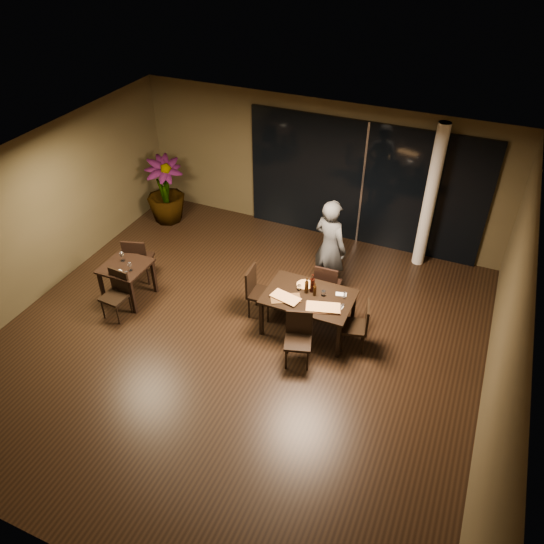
{
  "coord_description": "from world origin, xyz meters",
  "views": [
    {
      "loc": [
        3.19,
        -5.85,
        6.41
      ],
      "look_at": [
        0.31,
        0.81,
        1.05
      ],
      "focal_mm": 35.0,
      "sensor_mm": 36.0,
      "label": 1
    }
  ],
  "objects_px": {
    "chair_main_left": "(257,289)",
    "bottle_b": "(315,289)",
    "chair_side_far": "(138,258)",
    "chair_main_near": "(298,335)",
    "chair_main_right": "(359,324)",
    "potted_plant": "(165,190)",
    "main_table": "(309,299)",
    "chair_main_far": "(327,284)",
    "chair_side_near": "(117,291)",
    "bottle_a": "(307,285)",
    "bottle_c": "(312,283)",
    "diner": "(330,247)",
    "side_table": "(126,271)"
  },
  "relations": [
    {
      "from": "chair_side_far",
      "to": "bottle_c",
      "type": "height_order",
      "value": "bottle_c"
    },
    {
      "from": "side_table",
      "to": "bottle_b",
      "type": "height_order",
      "value": "bottle_b"
    },
    {
      "from": "diner",
      "to": "chair_main_left",
      "type": "bearing_deg",
      "value": 73.56
    },
    {
      "from": "chair_main_far",
      "to": "chair_main_left",
      "type": "height_order",
      "value": "chair_main_left"
    },
    {
      "from": "chair_main_far",
      "to": "chair_side_far",
      "type": "xyz_separation_m",
      "value": [
        -3.6,
        -0.72,
        0.04
      ]
    },
    {
      "from": "bottle_a",
      "to": "chair_main_left",
      "type": "bearing_deg",
      "value": -179.12
    },
    {
      "from": "side_table",
      "to": "bottle_b",
      "type": "distance_m",
      "value": 3.53
    },
    {
      "from": "chair_main_far",
      "to": "chair_side_far",
      "type": "height_order",
      "value": "chair_side_far"
    },
    {
      "from": "main_table",
      "to": "potted_plant",
      "type": "bearing_deg",
      "value": 152.27
    },
    {
      "from": "main_table",
      "to": "chair_main_near",
      "type": "xyz_separation_m",
      "value": [
        0.1,
        -0.74,
        -0.16
      ]
    },
    {
      "from": "chair_side_far",
      "to": "bottle_b",
      "type": "xyz_separation_m",
      "value": [
        3.59,
        0.04,
        0.32
      ]
    },
    {
      "from": "diner",
      "to": "bottle_b",
      "type": "height_order",
      "value": "diner"
    },
    {
      "from": "main_table",
      "to": "chair_main_right",
      "type": "distance_m",
      "value": 0.94
    },
    {
      "from": "side_table",
      "to": "diner",
      "type": "distance_m",
      "value": 3.79
    },
    {
      "from": "bottle_a",
      "to": "bottle_b",
      "type": "bearing_deg",
      "value": -5.51
    },
    {
      "from": "chair_main_near",
      "to": "diner",
      "type": "distance_m",
      "value": 2.02
    },
    {
      "from": "chair_main_left",
      "to": "chair_main_right",
      "type": "bearing_deg",
      "value": -97.61
    },
    {
      "from": "chair_main_right",
      "to": "bottle_a",
      "type": "relative_size",
      "value": 3.02
    },
    {
      "from": "chair_main_right",
      "to": "chair_side_far",
      "type": "relative_size",
      "value": 0.92
    },
    {
      "from": "potted_plant",
      "to": "bottle_a",
      "type": "relative_size",
      "value": 5.04
    },
    {
      "from": "bottle_b",
      "to": "chair_main_far",
      "type": "bearing_deg",
      "value": 89.23
    },
    {
      "from": "chair_side_far",
      "to": "chair_main_near",
      "type": "bearing_deg",
      "value": 151.52
    },
    {
      "from": "main_table",
      "to": "potted_plant",
      "type": "relative_size",
      "value": 0.98
    },
    {
      "from": "bottle_a",
      "to": "bottle_c",
      "type": "bearing_deg",
      "value": 41.24
    },
    {
      "from": "chair_side_near",
      "to": "bottle_a",
      "type": "relative_size",
      "value": 2.98
    },
    {
      "from": "side_table",
      "to": "chair_main_far",
      "type": "relative_size",
      "value": 0.86
    },
    {
      "from": "diner",
      "to": "chair_main_near",
      "type": "bearing_deg",
      "value": 116.8
    },
    {
      "from": "side_table",
      "to": "chair_main_right",
      "type": "relative_size",
      "value": 0.87
    },
    {
      "from": "chair_side_far",
      "to": "bottle_b",
      "type": "distance_m",
      "value": 3.61
    },
    {
      "from": "bottle_b",
      "to": "chair_side_near",
      "type": "bearing_deg",
      "value": -163.3
    },
    {
      "from": "bottle_b",
      "to": "bottle_c",
      "type": "bearing_deg",
      "value": 132.51
    },
    {
      "from": "chair_main_left",
      "to": "bottle_b",
      "type": "distance_m",
      "value": 1.13
    },
    {
      "from": "bottle_a",
      "to": "bottle_b",
      "type": "distance_m",
      "value": 0.15
    },
    {
      "from": "main_table",
      "to": "chair_main_left",
      "type": "height_order",
      "value": "chair_main_left"
    },
    {
      "from": "chair_main_left",
      "to": "chair_main_near",
      "type": "bearing_deg",
      "value": -129.5
    },
    {
      "from": "diner",
      "to": "bottle_c",
      "type": "relative_size",
      "value": 5.48
    },
    {
      "from": "chair_main_far",
      "to": "bottle_a",
      "type": "distance_m",
      "value": 0.79
    },
    {
      "from": "side_table",
      "to": "chair_main_left",
      "type": "bearing_deg",
      "value": 13.08
    },
    {
      "from": "chair_main_near",
      "to": "bottle_b",
      "type": "bearing_deg",
      "value": 74.53
    },
    {
      "from": "chair_main_left",
      "to": "chair_side_far",
      "type": "xyz_separation_m",
      "value": [
        -2.52,
        -0.04,
        0.02
      ]
    },
    {
      "from": "chair_main_near",
      "to": "potted_plant",
      "type": "xyz_separation_m",
      "value": [
        -4.4,
        3.0,
        0.25
      ]
    },
    {
      "from": "main_table",
      "to": "chair_side_far",
      "type": "height_order",
      "value": "chair_side_far"
    },
    {
      "from": "side_table",
      "to": "main_table",
      "type": "bearing_deg",
      "value": 8.37
    },
    {
      "from": "chair_main_far",
      "to": "bottle_b",
      "type": "distance_m",
      "value": 0.77
    },
    {
      "from": "main_table",
      "to": "chair_main_left",
      "type": "xyz_separation_m",
      "value": [
        -1.0,
        0.06,
        -0.14
      ]
    },
    {
      "from": "chair_main_far",
      "to": "diner",
      "type": "bearing_deg",
      "value": -76.29
    },
    {
      "from": "chair_main_right",
      "to": "chair_side_far",
      "type": "distance_m",
      "value": 4.44
    },
    {
      "from": "chair_main_far",
      "to": "bottle_a",
      "type": "relative_size",
      "value": 3.05
    },
    {
      "from": "chair_main_left",
      "to": "chair_side_near",
      "type": "height_order",
      "value": "chair_main_left"
    },
    {
      "from": "chair_main_right",
      "to": "potted_plant",
      "type": "distance_m",
      "value": 5.73
    }
  ]
}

